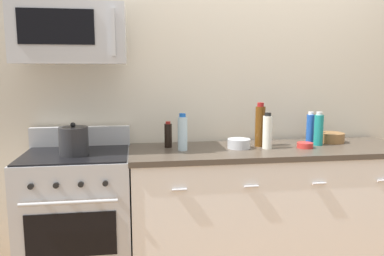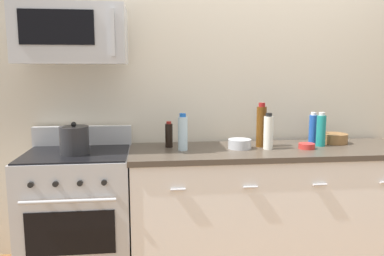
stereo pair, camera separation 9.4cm
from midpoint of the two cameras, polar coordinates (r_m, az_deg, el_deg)
name	(u,v)px [view 1 (the left image)]	position (r m, az deg, el deg)	size (l,w,h in m)	color
back_wall	(256,89)	(3.34, 8.57, 5.77)	(5.23, 0.10, 2.70)	beige
counter_unit	(269,205)	(3.13, 10.42, -11.17)	(2.14, 0.66, 0.92)	white
range_oven	(78,214)	(3.01, -17.34, -12.03)	(0.76, 0.69, 1.07)	#B7BABF
microwave	(71,35)	(2.88, -18.37, 12.97)	(0.74, 0.44, 0.40)	#B7BABF
bottle_water_clear	(183,133)	(2.83, -2.36, -0.73)	(0.07, 0.07, 0.27)	silver
bottle_soda_blue	(310,128)	(3.26, 16.30, -0.01)	(0.07, 0.07, 0.25)	#1E4CA5
bottle_vinegar_white	(267,132)	(2.94, 10.19, -0.54)	(0.07, 0.07, 0.27)	silver
bottle_wine_amber	(260,126)	(3.02, 9.14, 0.34)	(0.08, 0.08, 0.34)	#59330F
bottle_soy_sauce_dark	(168,135)	(2.96, -4.46, -1.06)	(0.06, 0.06, 0.20)	black
bottle_sparkling_teal	(319,129)	(3.17, 17.40, -0.21)	(0.07, 0.07, 0.26)	#197F7A
bowl_wooden_salad	(331,137)	(3.34, 19.14, -1.30)	(0.20, 0.20, 0.08)	brown
bowl_red_small	(305,145)	(3.05, 15.50, -2.44)	(0.12, 0.12, 0.04)	#B72D28
bowl_steel_prep	(239,143)	(2.94, 6.04, -2.26)	(0.17, 0.17, 0.07)	#B2B5BA
stockpot	(74,141)	(2.81, -18.01, -1.83)	(0.20, 0.20, 0.23)	#262628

